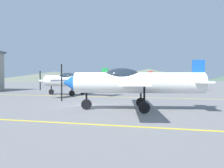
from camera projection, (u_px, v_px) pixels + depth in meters
ground_plane at (90, 107)px, 13.83m from camera, size 400.00×400.00×0.00m
apron_line_near at (50, 122)px, 9.11m from camera, size 80.00×0.16×0.01m
apron_line_far at (116, 97)px, 21.21m from camera, size 80.00×0.16×0.01m
airplane_near at (133, 82)px, 12.59m from camera, size 8.37×9.57×2.86m
airplane_mid at (73, 80)px, 23.44m from camera, size 8.33×9.58×2.86m
airplane_far at (176, 80)px, 32.11m from camera, size 8.29×9.55×2.86m
car_sedan at (139, 83)px, 40.83m from camera, size 4.47×2.40×1.62m
hill_left at (54, 76)px, 155.86m from camera, size 88.72×88.72×6.51m
hill_centerleft at (148, 75)px, 133.54m from camera, size 67.01×67.01×7.63m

